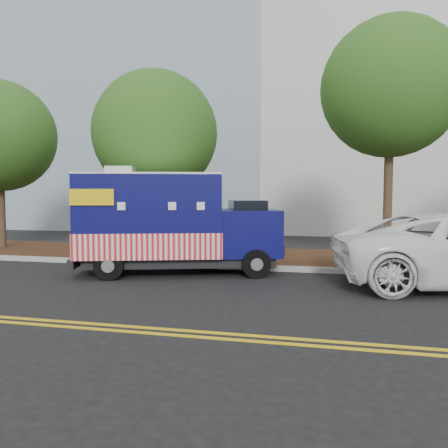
# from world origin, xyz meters

# --- Properties ---
(ground) EXTENTS (120.00, 120.00, 0.00)m
(ground) POSITION_xyz_m (0.00, 0.00, 0.00)
(ground) COLOR black
(ground) RESTS_ON ground
(curb) EXTENTS (120.00, 0.18, 0.15)m
(curb) POSITION_xyz_m (0.00, 1.40, 0.07)
(curb) COLOR #9E9E99
(curb) RESTS_ON ground
(mulch_strip) EXTENTS (120.00, 4.00, 0.15)m
(mulch_strip) POSITION_xyz_m (0.00, 3.50, 0.07)
(mulch_strip) COLOR #321C0E
(mulch_strip) RESTS_ON ground
(centerline_near) EXTENTS (120.00, 0.10, 0.01)m
(centerline_near) POSITION_xyz_m (0.00, -4.45, 0.01)
(centerline_near) COLOR gold
(centerline_near) RESTS_ON ground
(centerline_far) EXTENTS (120.00, 0.10, 0.01)m
(centerline_far) POSITION_xyz_m (0.00, -4.70, 0.01)
(centerline_far) COLOR gold
(centerline_far) RESTS_ON ground
(office_building) EXTENTS (46.00, 20.00, 30.40)m
(office_building) POSITION_xyz_m (2.00, 22.00, 15.20)
(office_building) COLOR silver
(office_building) RESTS_ON ground
(tree_b) EXTENTS (4.26, 4.26, 6.42)m
(tree_b) POSITION_xyz_m (-0.33, 3.13, 4.28)
(tree_b) COLOR #38281C
(tree_b) RESTS_ON ground
(tree_c) EXTENTS (4.08, 4.08, 7.38)m
(tree_c) POSITION_xyz_m (7.21, 2.82, 5.32)
(tree_c) COLOR #38281C
(tree_c) RESTS_ON ground
(sign_post) EXTENTS (0.06, 0.06, 2.40)m
(sign_post) POSITION_xyz_m (-1.52, 1.74, 1.20)
(sign_post) COLOR #473828
(sign_post) RESTS_ON ground
(food_truck) EXTENTS (5.95, 3.60, 2.96)m
(food_truck) POSITION_xyz_m (1.14, 0.42, 1.34)
(food_truck) COLOR black
(food_truck) RESTS_ON ground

